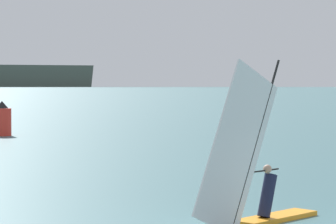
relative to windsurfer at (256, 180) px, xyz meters
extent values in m
cube|color=orange|center=(0.67, 0.46, -1.03)|extent=(2.62, 2.11, 0.12)
cylinder|color=black|center=(0.01, 0.01, 0.99)|extent=(1.56, 1.09, 3.95)
cube|color=white|center=(-0.61, -0.42, 0.82)|extent=(2.63, 1.82, 4.27)
cylinder|color=black|center=(0.06, 0.04, 0.20)|extent=(1.40, 0.98, 0.04)
cylinder|color=#191E38|center=(0.38, 0.26, -0.43)|extent=(0.69, 0.61, 1.13)
sphere|color=tan|center=(0.38, 0.26, 0.23)|extent=(0.22, 0.22, 0.22)
cylinder|color=red|center=(-6.54, 34.97, -0.17)|extent=(1.22, 1.22, 1.83)
cone|color=black|center=(-6.54, 34.97, 0.99)|extent=(0.85, 0.85, 0.50)
camera|label=1|loc=(-5.86, -18.38, 2.35)|focal=83.91mm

